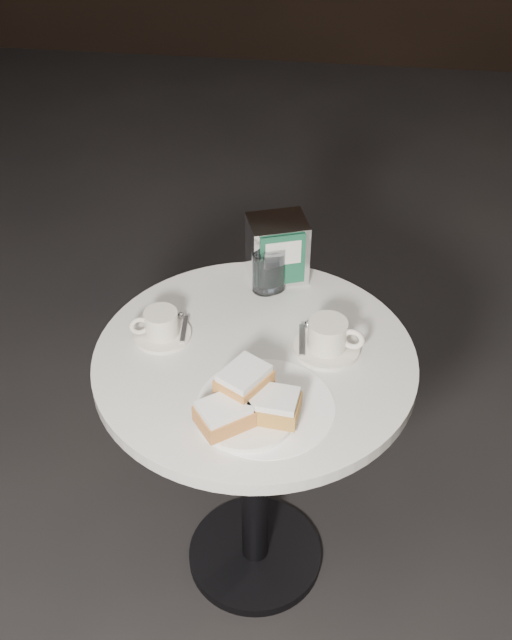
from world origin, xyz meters
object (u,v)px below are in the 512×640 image
object	(u,v)px
coffee_cup_right	(328,338)
water_glass_right	(271,267)
cafe_table	(255,420)
beignet_plate	(247,405)
coffee_cup_left	(161,326)
water_glass_left	(265,272)
napkin_dispenser	(277,249)

from	to	relation	value
coffee_cup_right	water_glass_right	bearing A→B (deg)	135.37
cafe_table	beignet_plate	size ratio (longest dim) A/B	2.95
cafe_table	coffee_cup_right	xyz separation A→B (m)	(0.15, 0.04, 0.23)
coffee_cup_left	water_glass_left	world-z (taller)	water_glass_left
cafe_table	water_glass_right	distance (m)	0.36
beignet_plate	coffee_cup_left	xyz separation A→B (m)	(-0.22, 0.22, -0.01)
napkin_dispenser	coffee_cup_right	bearing A→B (deg)	-80.70
coffee_cup_left	coffee_cup_right	size ratio (longest dim) A/B	0.96
cafe_table	water_glass_right	xyz separation A→B (m)	(0.01, 0.25, 0.25)
cafe_table	napkin_dispenser	distance (m)	0.41
water_glass_left	napkin_dispenser	world-z (taller)	napkin_dispenser
coffee_cup_left	beignet_plate	bearing A→B (deg)	-65.12
coffee_cup_left	napkin_dispenser	bearing A→B (deg)	28.04
beignet_plate	water_glass_left	bearing A→B (deg)	91.72
beignet_plate	water_glass_left	xyz separation A→B (m)	(-0.01, 0.42, 0.01)
coffee_cup_left	water_glass_right	bearing A→B (deg)	23.97
cafe_table	napkin_dispenser	world-z (taller)	napkin_dispenser
water_glass_right	beignet_plate	bearing A→B (deg)	-89.92
coffee_cup_left	coffee_cup_right	world-z (taller)	coffee_cup_right
water_glass_left	beignet_plate	bearing A→B (deg)	-88.28
coffee_cup_left	water_glass_left	size ratio (longest dim) A/B	1.57
coffee_cup_left	napkin_dispenser	xyz separation A→B (m)	(0.23, 0.25, 0.05)
water_glass_right	napkin_dispenser	bearing A→B (deg)	76.76
cafe_table	coffee_cup_left	size ratio (longest dim) A/B	4.56
coffee_cup_left	napkin_dispenser	world-z (taller)	napkin_dispenser
coffee_cup_right	water_glass_right	world-z (taller)	water_glass_right
beignet_plate	water_glass_left	world-z (taller)	water_glass_left
beignet_plate	water_glass_right	xyz separation A→B (m)	(-0.00, 0.43, 0.02)
cafe_table	beignet_plate	bearing A→B (deg)	-87.81
beignet_plate	cafe_table	bearing A→B (deg)	92.19
coffee_cup_right	napkin_dispenser	xyz separation A→B (m)	(-0.14, 0.25, 0.05)
coffee_cup_right	napkin_dispenser	distance (m)	0.29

